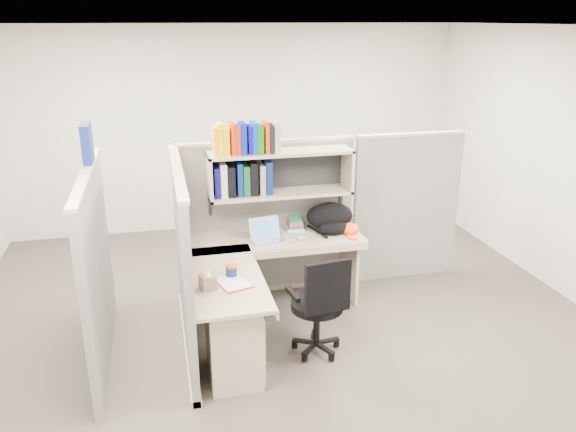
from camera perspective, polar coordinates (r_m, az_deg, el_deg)
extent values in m
plane|color=#39332C|center=(5.32, -0.12, -11.72)|extent=(6.00, 6.00, 0.00)
plane|color=beige|center=(7.64, -5.32, 8.76)|extent=(6.00, 0.00, 6.00)
plane|color=white|center=(4.56, -0.14, 18.75)|extent=(6.00, 6.00, 0.00)
cube|color=#63635E|center=(5.78, -2.16, -0.35)|extent=(1.80, 0.06, 1.60)
cube|color=tan|center=(5.55, -2.26, 7.58)|extent=(1.80, 0.08, 0.03)
cube|color=#63635E|center=(4.85, -10.57, -4.68)|extent=(0.06, 1.80, 1.60)
cube|color=tan|center=(4.58, -11.19, 4.66)|extent=(0.08, 1.80, 0.03)
cube|color=#63635E|center=(4.88, -18.82, -5.29)|extent=(0.06, 1.80, 1.60)
cube|color=#63635E|center=(6.24, 11.93, 0.76)|extent=(1.20, 0.06, 1.60)
cube|color=navy|center=(4.92, -19.74, 6.98)|extent=(0.07, 0.27, 0.32)
cube|color=white|center=(4.85, -10.57, 0.38)|extent=(0.00, 0.21, 0.28)
cube|color=tan|center=(5.40, -0.79, 6.49)|extent=(1.40, 0.34, 0.03)
cube|color=tan|center=(5.50, -0.77, 2.32)|extent=(1.40, 0.34, 0.03)
cube|color=tan|center=(5.35, -7.98, 3.90)|extent=(0.03, 0.34, 0.44)
cube|color=tan|center=(5.63, 6.06, 4.78)|extent=(0.03, 0.34, 0.44)
cube|color=black|center=(5.60, -1.14, 4.80)|extent=(1.38, 0.01, 0.41)
cube|color=#FD9605|center=(5.25, -7.43, 7.58)|extent=(0.03, 0.20, 0.26)
cube|color=yellow|center=(5.25, -6.96, 7.77)|extent=(0.05, 0.20, 0.29)
cube|color=#FAB205|center=(5.26, -6.38, 7.64)|extent=(0.06, 0.20, 0.26)
cube|color=#B42B07|center=(5.27, -5.70, 7.84)|extent=(0.04, 0.20, 0.29)
cube|color=#BA1D07|center=(5.28, -5.23, 7.71)|extent=(0.05, 0.20, 0.26)
cube|color=#041792|center=(5.28, -4.66, 7.91)|extent=(0.06, 0.20, 0.29)
cube|color=#070490|center=(5.29, -3.97, 7.78)|extent=(0.04, 0.20, 0.26)
cube|color=#052EA9|center=(5.30, -3.52, 7.97)|extent=(0.04, 0.20, 0.29)
cube|color=#07690A|center=(5.31, -2.94, 7.84)|extent=(0.06, 0.20, 0.26)
cube|color=red|center=(5.32, -2.27, 8.04)|extent=(0.04, 0.20, 0.29)
cube|color=black|center=(5.33, -1.81, 7.90)|extent=(0.05, 0.20, 0.26)
cube|color=tan|center=(5.34, -1.25, 8.09)|extent=(0.06, 0.20, 0.29)
cube|color=#080748|center=(5.38, -7.29, 3.55)|extent=(0.05, 0.24, 0.29)
cube|color=#BDBDBD|center=(5.39, -6.64, 3.75)|extent=(0.06, 0.24, 0.32)
cube|color=black|center=(5.40, -5.88, 3.65)|extent=(0.07, 0.24, 0.29)
cube|color=#081A51|center=(5.41, -5.02, 3.86)|extent=(0.05, 0.24, 0.32)
cube|color=#0A461C|center=(5.42, -4.37, 3.75)|extent=(0.06, 0.24, 0.29)
cube|color=black|center=(5.43, -3.62, 3.95)|extent=(0.07, 0.24, 0.32)
cube|color=gray|center=(5.44, -2.76, 3.86)|extent=(0.05, 0.24, 0.29)
cube|color=#081A50|center=(5.45, -2.12, 4.05)|extent=(0.06, 0.24, 0.32)
cube|color=tan|center=(5.51, -1.48, -2.32)|extent=(1.74, 0.60, 0.03)
cube|color=tan|center=(4.73, -6.35, -6.27)|extent=(0.60, 1.34, 0.03)
cube|color=tan|center=(5.25, -0.79, -3.86)|extent=(1.74, 0.02, 0.07)
cube|color=tan|center=(4.78, -2.74, -6.32)|extent=(0.02, 1.34, 0.07)
cube|color=tan|center=(4.60, -5.60, -12.34)|extent=(0.40, 0.55, 0.68)
cube|color=tan|center=(4.52, -3.01, -9.90)|extent=(0.02, 0.50, 0.16)
cube|color=tan|center=(4.62, -2.97, -11.85)|extent=(0.02, 0.50, 0.16)
cube|color=tan|center=(4.73, -2.93, -14.13)|extent=(0.02, 0.50, 0.22)
cube|color=#B2B2B7|center=(4.53, -2.89, -9.89)|extent=(0.01, 0.12, 0.01)
cube|color=tan|center=(5.88, 6.18, -4.84)|extent=(0.03, 0.55, 0.70)
cylinder|color=navy|center=(4.71, -5.78, -5.58)|extent=(0.09, 0.09, 0.09)
cylinder|color=#DD4114|center=(4.69, -5.80, -5.05)|extent=(0.10, 0.10, 0.02)
ellipsoid|color=#8BA8C5|center=(5.44, 1.38, -2.23)|extent=(0.11, 0.09, 0.04)
cylinder|color=white|center=(5.61, -1.39, -1.15)|extent=(0.09, 0.09, 0.10)
cylinder|color=black|center=(4.83, 2.96, -9.01)|extent=(0.45, 0.45, 0.07)
cube|color=black|center=(4.54, 4.07, -7.24)|extent=(0.39, 0.10, 0.45)
cylinder|color=black|center=(4.92, 2.93, -10.91)|extent=(0.06, 0.06, 0.39)
cylinder|color=black|center=(5.03, 2.88, -13.11)|extent=(0.43, 0.43, 0.10)
cube|color=black|center=(4.68, 0.46, -7.92)|extent=(0.07, 0.26, 0.04)
cube|color=black|center=(4.85, 5.43, -7.02)|extent=(0.07, 0.26, 0.04)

